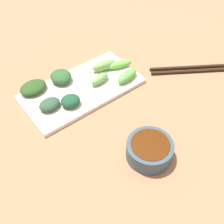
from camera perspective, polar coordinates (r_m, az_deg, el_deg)
name	(u,v)px	position (r m, az deg, el deg)	size (l,w,h in m)	color
tabletop	(101,120)	(0.76, -2.12, -1.68)	(2.10, 2.10, 0.02)	#A16F4C
sauce_bowl	(150,149)	(0.66, 7.43, -7.34)	(0.11, 0.11, 0.05)	#354B57
serving_plate	(82,89)	(0.82, -5.98, 4.55)	(0.17, 0.33, 0.01)	silver
broccoli_leafy_0	(50,104)	(0.77, -12.24, 1.48)	(0.04, 0.06, 0.02)	#2E4B32
broccoli_stalk_1	(127,76)	(0.83, 2.99, 7.15)	(0.03, 0.07, 0.03)	#60BC4B
broccoli_leafy_2	(33,87)	(0.82, -15.32, 4.70)	(0.06, 0.08, 0.02)	#28481C
broccoli_stalk_3	(100,79)	(0.82, -2.44, 6.55)	(0.03, 0.06, 0.03)	#6FA758
broccoli_stalk_4	(119,64)	(0.87, 1.29, 9.36)	(0.03, 0.08, 0.02)	#64B644
broccoli_leafy_5	(61,77)	(0.84, -10.05, 6.88)	(0.06, 0.06, 0.03)	#2A552A
broccoli_stalk_6	(104,65)	(0.86, -1.65, 9.21)	(0.03, 0.07, 0.03)	#7AAA50
broccoli_leafy_7	(70,101)	(0.76, -8.21, 2.19)	(0.05, 0.05, 0.03)	#19492D
chopsticks	(188,70)	(0.91, 14.85, 8.06)	(0.15, 0.21, 0.01)	black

